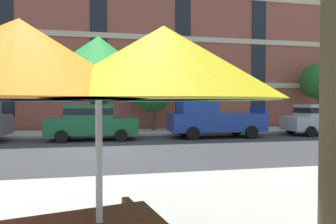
% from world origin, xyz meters
% --- Properties ---
extents(ground_plane, '(120.00, 120.00, 0.00)m').
position_xyz_m(ground_plane, '(0.00, 0.00, 0.00)').
color(ground_plane, '#38383A').
extents(sidewalk_far, '(56.00, 3.60, 0.12)m').
position_xyz_m(sidewalk_far, '(0.00, 6.80, 0.06)').
color(sidewalk_far, '#B2ADA3').
rests_on(sidewalk_far, ground).
extents(apartment_building, '(40.58, 12.08, 16.00)m').
position_xyz_m(apartment_building, '(0.00, 14.99, 8.00)').
color(apartment_building, '#934C3D').
rests_on(apartment_building, ground).
extents(sedan_green, '(4.40, 1.98, 1.78)m').
position_xyz_m(sedan_green, '(-0.22, 3.70, 0.95)').
color(sedan_green, '#195933').
rests_on(sedan_green, ground).
extents(pickup_blue, '(5.10, 2.12, 2.20)m').
position_xyz_m(pickup_blue, '(6.09, 3.70, 1.03)').
color(pickup_blue, navy).
rests_on(pickup_blue, ground).
extents(sedan_silver, '(4.40, 1.98, 1.78)m').
position_xyz_m(sedan_silver, '(12.75, 3.70, 0.95)').
color(sedan_silver, '#A8AAB2').
rests_on(sedan_silver, ground).
extents(street_tree_middle, '(2.83, 2.91, 4.16)m').
position_xyz_m(street_tree_middle, '(3.34, 7.35, 2.77)').
color(street_tree_middle, '#4C3823').
rests_on(street_tree_middle, ground).
extents(street_tree_right, '(2.52, 2.52, 4.69)m').
position_xyz_m(street_tree_right, '(15.34, 7.41, 3.43)').
color(street_tree_right, '#4C3823').
rests_on(street_tree_right, ground).
extents(patio_umbrella, '(3.31, 3.07, 2.41)m').
position_xyz_m(patio_umbrella, '(0.51, -9.00, 2.10)').
color(patio_umbrella, silver).
rests_on(patio_umbrella, ground).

